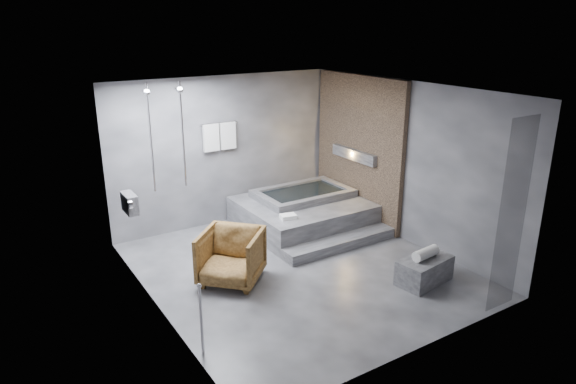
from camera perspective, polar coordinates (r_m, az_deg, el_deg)
room at (r=7.99m, az=2.66°, el=3.98°), size 5.00×5.04×2.82m
tub_deck at (r=9.75m, az=1.61°, el=-2.42°), size 2.20×2.00×0.50m
tub_step at (r=8.93m, az=5.86°, el=-5.66°), size 2.20×0.36×0.18m
concrete_bench at (r=8.02m, az=14.90°, el=-8.40°), size 0.91×0.58×0.38m
driftwood_chair at (r=7.73m, az=-6.35°, el=-7.15°), size 1.23×1.23×0.81m
rolled_towel at (r=7.91m, az=15.06°, el=-6.59°), size 0.47×0.21×0.16m
deck_towel at (r=8.82m, az=0.02°, el=-2.74°), size 0.30×0.24×0.07m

